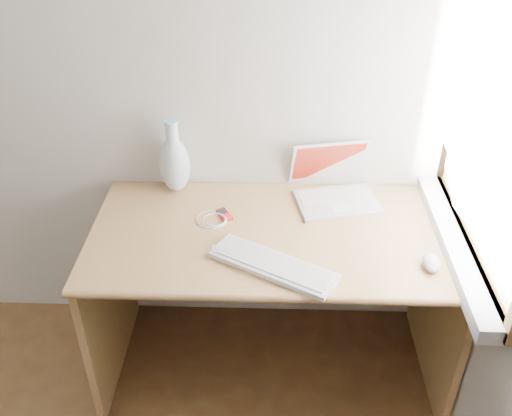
{
  "coord_description": "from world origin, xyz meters",
  "views": [
    {
      "loc": [
        0.99,
        -0.44,
        2.11
      ],
      "look_at": [
        0.94,
        1.35,
        0.9
      ],
      "focal_mm": 40.0,
      "sensor_mm": 36.0,
      "label": 1
    }
  ],
  "objects_px": {
    "external_keyboard": "(273,265)",
    "vase": "(175,163)",
    "desk": "(273,262)",
    "laptop": "(337,188)"
  },
  "relations": [
    {
      "from": "desk",
      "to": "vase",
      "type": "bearing_deg",
      "value": 153.72
    },
    {
      "from": "laptop",
      "to": "external_keyboard",
      "type": "distance_m",
      "value": 0.55
    },
    {
      "from": "desk",
      "to": "laptop",
      "type": "relative_size",
      "value": 3.89
    },
    {
      "from": "laptop",
      "to": "vase",
      "type": "bearing_deg",
      "value": 164.27
    },
    {
      "from": "external_keyboard",
      "to": "vase",
      "type": "xyz_separation_m",
      "value": [
        -0.43,
        0.52,
        0.12
      ]
    },
    {
      "from": "laptop",
      "to": "vase",
      "type": "height_order",
      "value": "vase"
    },
    {
      "from": "desk",
      "to": "external_keyboard",
      "type": "relative_size",
      "value": 3.02
    },
    {
      "from": "desk",
      "to": "external_keyboard",
      "type": "distance_m",
      "value": 0.39
    },
    {
      "from": "external_keyboard",
      "to": "vase",
      "type": "height_order",
      "value": "vase"
    },
    {
      "from": "laptop",
      "to": "desk",
      "type": "bearing_deg",
      "value": -159.54
    }
  ]
}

